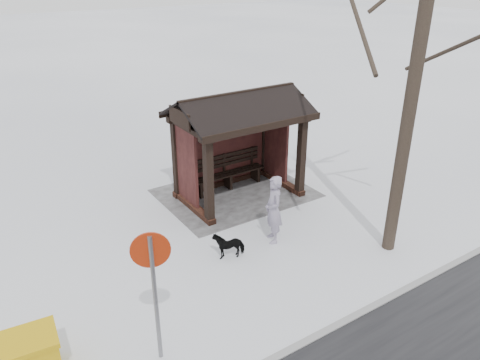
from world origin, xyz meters
The scene contains 8 objects.
ground centered at (0.00, 0.00, 0.00)m, with size 120.00×120.00×0.00m, color white.
kerb centered at (0.00, 5.50, 0.01)m, with size 120.00×0.15×0.06m, color gray.
trampled_patch centered at (0.00, -0.20, 0.01)m, with size 4.20×3.20×0.02m, color gray.
bus_shelter centered at (0.00, -0.16, 2.17)m, with size 3.60×2.40×3.09m.
pedestrian centered at (0.62, 2.44, 0.85)m, with size 0.62×0.41×1.70m, color #958BA3.
dog centered at (1.86, 2.42, 0.30)m, with size 0.32×0.71×0.60m, color black.
grit_bin centered at (6.46, 3.65, 0.42)m, with size 1.14×0.83×0.83m.
road_sign centered at (4.46, 4.36, 1.77)m, with size 0.60×0.27×2.48m.
Camera 1 is at (6.61, 10.16, 6.17)m, focal length 35.00 mm.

